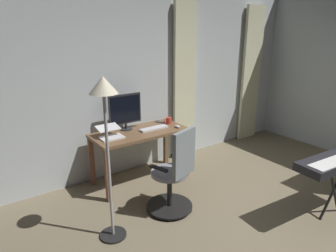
{
  "coord_description": "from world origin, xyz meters",
  "views": [
    {
      "loc": [
        2.57,
        1.19,
        2.1
      ],
      "look_at": [
        0.56,
        -1.65,
        0.97
      ],
      "focal_mm": 32.09,
      "sensor_mm": 36.0,
      "label": 1
    }
  ],
  "objects": [
    {
      "name": "computer_keyboard",
      "position": [
        0.41,
        -2.21,
        0.76
      ],
      "size": [
        0.42,
        0.12,
        0.02
      ],
      "primitive_type": "cube",
      "color": "silver",
      "rests_on": "desk"
    },
    {
      "name": "desk",
      "position": [
        0.62,
        -2.25,
        0.64
      ],
      "size": [
        1.32,
        0.61,
        0.75
      ],
      "color": "brown",
      "rests_on": "ground"
    },
    {
      "name": "floor_lamp",
      "position": [
        1.5,
        -1.33,
        1.33
      ],
      "size": [
        0.28,
        0.28,
        1.7
      ],
      "color": "black",
      "rests_on": "ground"
    },
    {
      "name": "computer_mouse",
      "position": [
        0.1,
        -2.07,
        0.77
      ],
      "size": [
        0.06,
        0.1,
        0.04
      ],
      "primitive_type": "ellipsoid",
      "color": "silver",
      "rests_on": "desk"
    },
    {
      "name": "back_room_partition",
      "position": [
        0.0,
        -2.7,
        1.43
      ],
      "size": [
        5.53,
        0.1,
        2.86
      ],
      "primitive_type": "cube",
      "color": "silver",
      "rests_on": "ground"
    },
    {
      "name": "office_chair",
      "position": [
        0.7,
        -1.33,
        0.47
      ],
      "size": [
        0.56,
        0.56,
        1.06
      ],
      "rotation": [
        0.0,
        0.0,
        3.44
      ],
      "color": "black",
      "rests_on": "ground"
    },
    {
      "name": "ground_plane",
      "position": [
        0.0,
        0.0,
        0.0
      ],
      "size": [
        7.19,
        7.19,
        0.0
      ],
      "primitive_type": "plane",
      "color": "#74684F"
    },
    {
      "name": "laptop",
      "position": [
        1.06,
        -2.25,
        0.8
      ],
      "size": [
        0.3,
        0.3,
        0.14
      ],
      "rotation": [
        0.0,
        0.0,
        0.0
      ],
      "color": "white",
      "rests_on": "desk"
    },
    {
      "name": "cell_phone_by_monitor",
      "position": [
        0.16,
        -2.44,
        0.75
      ],
      "size": [
        0.12,
        0.16,
        0.01
      ],
      "primitive_type": "cube",
      "rotation": [
        0.0,
        0.0,
        0.44
      ],
      "color": "#333338",
      "rests_on": "desk"
    },
    {
      "name": "computer_monitor",
      "position": [
        0.74,
        -2.43,
        1.02
      ],
      "size": [
        0.48,
        0.18,
        0.5
      ],
      "color": "#232328",
      "rests_on": "desk"
    },
    {
      "name": "mug_tea",
      "position": [
        0.09,
        -2.3,
        0.79
      ],
      "size": [
        0.13,
        0.09,
        0.09
      ],
      "color": "#CC3D33",
      "rests_on": "desk"
    },
    {
      "name": "curtain_left_panel",
      "position": [
        -2.04,
        -2.59,
        1.25
      ],
      "size": [
        0.46,
        0.06,
        2.5
      ],
      "primitive_type": "cube",
      "color": "beige",
      "rests_on": "ground"
    },
    {
      "name": "curtain_right_panel",
      "position": [
        -0.42,
        -2.59,
        1.25
      ],
      "size": [
        0.41,
        0.06,
        2.5
      ],
      "primitive_type": "cube",
      "color": "beige",
      "rests_on": "ground"
    }
  ]
}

